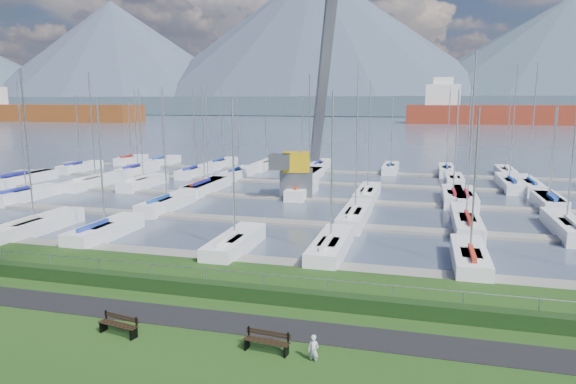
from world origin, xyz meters
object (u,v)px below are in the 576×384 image
(person, at_px, (313,346))
(crane, at_px, (304,141))
(bench_right, at_px, (267,341))
(bench_left, at_px, (119,325))

(person, bearing_deg, crane, 117.30)
(person, bearing_deg, bench_right, -173.67)
(bench_left, distance_m, person, 8.02)
(bench_right, height_order, crane, crane)
(bench_right, bearing_deg, crane, 106.64)
(bench_right, xyz_separation_m, crane, (-6.38, 33.57, 4.91))
(bench_left, xyz_separation_m, bench_right, (6.19, 0.13, 0.00))
(bench_right, distance_m, crane, 34.52)
(bench_left, relative_size, person, 1.61)
(bench_right, bearing_deg, bench_left, -172.89)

